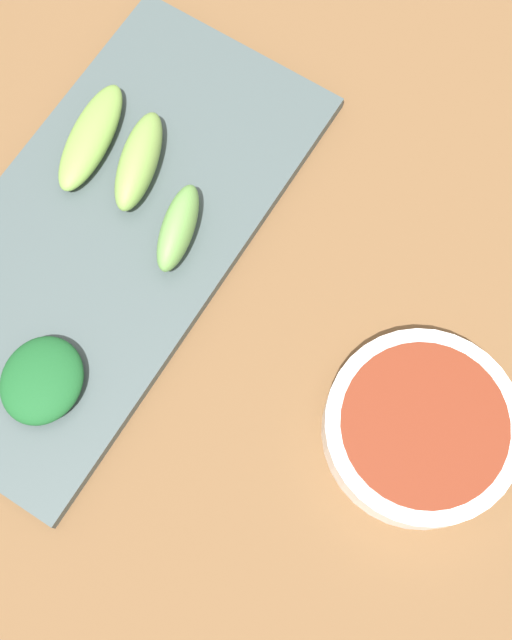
{
  "coord_description": "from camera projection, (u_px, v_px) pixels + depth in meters",
  "views": [
    {
      "loc": [
        -0.1,
        0.16,
        0.6
      ],
      "look_at": [
        -0.01,
        0.01,
        0.05
      ],
      "focal_mm": 46.69,
      "sensor_mm": 36.0,
      "label": 1
    }
  ],
  "objects": [
    {
      "name": "tabletop",
      "position": [
        255.0,
        316.0,
        0.62
      ],
      "size": [
        2.1,
        2.1,
        0.02
      ],
      "primitive_type": "cube",
      "color": "brown",
      "rests_on": "ground"
    },
    {
      "name": "broccoli_stalk_0",
      "position": [
        91.0,
        137.0,
        0.63
      ],
      "size": [
        0.05,
        0.1,
        0.02
      ],
      "primitive_type": "ellipsoid",
      "rotation": [
        0.0,
        0.0,
        0.2
      ],
      "color": "#769F45",
      "rests_on": "serving_plate"
    },
    {
      "name": "serving_plate",
      "position": [
        106.0,
        236.0,
        0.63
      ],
      "size": [
        0.19,
        0.39,
        0.01
      ],
      "primitive_type": "cube",
      "color": "#425051",
      "rests_on": "tabletop"
    },
    {
      "name": "broccoli_leafy_2",
      "position": [
        42.0,
        380.0,
        0.58
      ],
      "size": [
        0.07,
        0.08,
        0.02
      ],
      "primitive_type": "ellipsoid",
      "rotation": [
        0.0,
        0.0,
        0.22
      ],
      "color": "#195626",
      "rests_on": "serving_plate"
    },
    {
      "name": "sauce_bowl",
      "position": [
        421.0,
        428.0,
        0.57
      ],
      "size": [
        0.13,
        0.13,
        0.03
      ],
      "color": "white",
      "rests_on": "tabletop"
    },
    {
      "name": "broccoli_stalk_3",
      "position": [
        139.0,
        161.0,
        0.62
      ],
      "size": [
        0.05,
        0.09,
        0.03
      ],
      "primitive_type": "ellipsoid",
      "rotation": [
        0.0,
        0.0,
        0.31
      ],
      "color": "#78A048",
      "rests_on": "serving_plate"
    },
    {
      "name": "broccoli_stalk_4",
      "position": [
        178.0,
        228.0,
        0.6
      ],
      "size": [
        0.04,
        0.07,
        0.03
      ],
      "primitive_type": "ellipsoid",
      "rotation": [
        0.0,
        0.0,
        0.28
      ],
      "color": "#69A14C",
      "rests_on": "serving_plate"
    }
  ]
}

